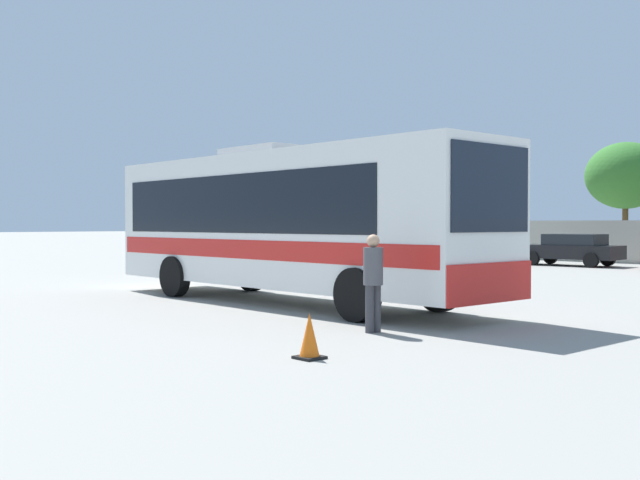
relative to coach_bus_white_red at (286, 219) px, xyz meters
The scene contains 10 objects.
ground_plane 10.44m from the coach_bus_white_red, 91.12° to the left, with size 300.00×300.00×0.00m, color gray.
coach_bus_white_red is the anchor object (origin of this frame).
attendant_by_bus_door 5.32m from the coach_bus_white_red, 23.51° to the right, with size 0.37×0.37×1.69m.
vendor_umbrella_near_gate_pink 11.09m from the coach_bus_white_red, 156.97° to the left, with size 1.82×1.82×2.27m.
parked_car_leftmost_dark_blue 23.52m from the coach_bus_white_red, 128.61° to the left, with size 4.43×1.99×1.51m.
parked_car_second_silver 20.69m from the coach_bus_white_red, 116.23° to the left, with size 4.17×2.11×1.40m.
parked_car_third_black 19.58m from the coach_bus_white_red, 99.39° to the left, with size 4.45×2.22×1.41m.
roadside_tree_left 31.85m from the coach_bus_white_red, 121.58° to the left, with size 3.94×3.94×5.73m.
roadside_tree_midleft 30.06m from the coach_bus_white_red, 100.56° to the left, with size 4.37×4.37×6.40m.
traffic_cone_on_apron 7.66m from the coach_bus_white_red, 37.74° to the right, with size 0.36×0.36×0.64m.
Camera 1 is at (13.83, -11.79, 1.88)m, focal length 42.25 mm.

